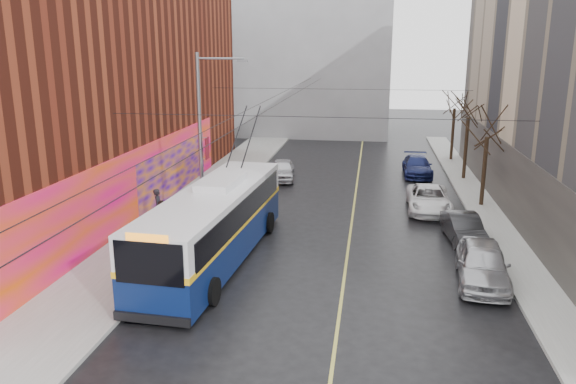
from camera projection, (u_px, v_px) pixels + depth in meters
name	position (u px, v px, depth m)	size (l,w,h in m)	color
ground	(295.00, 323.00, 19.44)	(140.00, 140.00, 0.00)	black
sidewalk_left	(185.00, 212.00, 32.06)	(4.00, 60.00, 0.15)	gray
sidewalk_right	(495.00, 226.00, 29.60)	(2.00, 60.00, 0.15)	gray
lane_line	(353.00, 211.00, 32.62)	(0.12, 50.00, 0.01)	#BFB74C
building_left	(62.00, 86.00, 33.38)	(12.11, 36.00, 14.00)	#5A1E12
building_far	(297.00, 49.00, 61.09)	(20.50, 12.10, 18.00)	gray
streetlight_pole	(203.00, 136.00, 28.68)	(2.65, 0.60, 9.00)	slate
catenary_wires	(287.00, 101.00, 32.37)	(18.00, 60.00, 0.22)	black
tree_near	(488.00, 124.00, 32.20)	(3.20, 3.20, 6.40)	black
tree_mid	(469.00, 106.00, 38.83)	(3.20, 3.20, 6.68)	black
tree_far	(455.00, 99.00, 45.55)	(3.20, 3.20, 6.57)	black
puddle	(173.00, 302.00, 20.96)	(2.27, 3.65, 0.01)	black
pigeons_flying	(296.00, 85.00, 28.46)	(3.90, 1.94, 2.67)	slate
trolleybus	(215.00, 223.00, 24.67)	(3.69, 13.27, 6.23)	#091847
parked_car_a	(483.00, 264.00, 22.49)	(1.96, 4.86, 1.66)	#BBBCC1
parked_car_b	(464.00, 228.00, 27.32)	(1.45, 4.15, 1.37)	#262729
parked_car_c	(429.00, 199.00, 32.43)	(2.39, 5.19, 1.44)	white
parked_car_d	(417.00, 166.00, 41.36)	(2.01, 4.94, 1.43)	#171F51
following_car	(282.00, 170.00, 40.11)	(1.70, 4.22, 1.44)	silver
pedestrian_a	(158.00, 206.00, 29.52)	(0.70, 0.46, 1.91)	black
pedestrian_b	(163.00, 219.00, 27.33)	(0.93, 0.72, 1.91)	black
pedestrian_c	(208.00, 201.00, 31.17)	(1.04, 0.60, 1.60)	black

